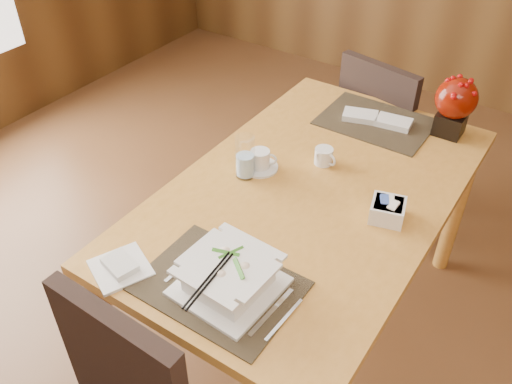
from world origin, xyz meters
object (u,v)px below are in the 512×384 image
Objects in this scene: coffee_cup at (260,161)px; bread_plate at (121,268)px; soup_setting at (229,276)px; sugar_caddy at (387,210)px; dining_table at (310,210)px; water_glass at (245,157)px; creamer_jug at (324,156)px; far_chair at (383,131)px; berry_decor at (455,103)px.

coffee_cup is 0.67m from bread_plate.
soup_setting reaches higher than coffee_cup.
bread_plate is (-0.57, -0.66, -0.03)m from sugar_caddy.
dining_table is at bearing -0.85° from coffee_cup.
bread_plate is (-0.06, -0.66, -0.03)m from coffee_cup.
sugar_caddy reaches higher than bread_plate.
sugar_caddy is (0.53, 0.07, -0.05)m from water_glass.
sugar_caddy is at bearing 7.12° from water_glass.
dining_table is at bearing 14.64° from water_glass.
creamer_jug is at bearing 153.45° from sugar_caddy.
water_glass is 1.52× the size of sugar_caddy.
creamer_jug is (-0.04, 0.16, 0.13)m from dining_table.
bread_plate is at bearing -113.41° from dining_table.
creamer_jug is at bearing 48.69° from water_glass.
coffee_cup is at bearing 91.75° from far_chair.
creamer_jug is (0.18, 0.16, -0.00)m from coffee_cup.
far_chair is at bearing 80.10° from coffee_cup.
dining_table is 9.08× the size of water_glass.
dining_table is 9.41× the size of bread_plate.
creamer_jug is 0.10× the size of far_chair.
creamer_jug is 0.82× the size of sugar_caddy.
creamer_jug is at bearing -124.55° from berry_decor.
berry_decor reaches higher than creamer_jug.
sugar_caddy is at bearing -89.89° from berry_decor.
water_glass reaches higher than far_chair.
berry_decor is (-0.00, 0.63, 0.11)m from sugar_caddy.
far_chair is at bearing 79.58° from water_glass.
berry_decor is at bearing 73.64° from creamer_jug.
berry_decor is at bearing 156.60° from far_chair.
water_glass is 0.88m from berry_decor.
far_chair is (-0.03, 0.72, -0.27)m from creamer_jug.
coffee_cup reaches higher than creamer_jug.
sugar_caddy is 0.99m from far_chair.
coffee_cup is 0.24m from creamer_jug.
berry_decor reaches higher than soup_setting.
dining_table is 0.90m from far_chair.
far_chair is at bearing 144.95° from berry_decor.
bread_plate is at bearing -113.61° from berry_decor.
coffee_cup is 0.09m from water_glass.
soup_setting is 0.60m from sugar_caddy.
dining_table is 0.56m from soup_setting.
creamer_jug is (-0.07, 0.71, -0.02)m from soup_setting.
creamer_jug is at bearing 104.92° from dining_table.
bread_plate is (-0.04, -0.60, -0.08)m from water_glass.
berry_decor reaches higher than far_chair.
far_chair reaches higher than creamer_jug.
sugar_caddy is at bearing -0.17° from coffee_cup.
dining_table is at bearing 106.23° from far_chair.
coffee_cup is at bearing 72.98° from water_glass.
coffee_cup is at bearing 179.83° from sugar_caddy.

